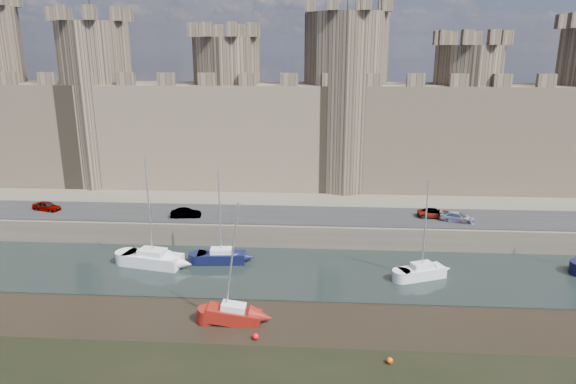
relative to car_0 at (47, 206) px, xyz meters
The scene contains 14 objects.
water_channel 35.01m from the car_0, 16.49° to the right, with size 160.00×12.00×0.08m, color black.
quay 42.46m from the car_0, 37.97° to the left, with size 160.00×60.00×2.50m, color #4C443A.
road 33.44m from the car_0, ahead, with size 160.00×7.00×0.10m, color black.
castle 36.72m from the car_0, 23.26° to the left, with size 108.50×11.00×29.00m.
car_0 is the anchor object (origin of this frame).
car_1 17.20m from the car_0, ahead, with size 1.18×3.38×1.11m, color gray.
car_2 47.57m from the car_0, ahead, with size 1.57×3.85×1.12m, color gray.
car_3 45.40m from the car_0, ahead, with size 1.79×3.88×1.08m, color gray.
sailboat_0 18.41m from the car_0, 30.83° to the right, with size 6.21×3.42×10.99m.
sailboat_1 23.95m from the car_0, 19.98° to the right, with size 4.93×2.27×9.60m.
sailboat_2 43.44m from the car_0, 14.02° to the right, with size 4.73×3.21×9.51m.
sailboat_4 32.36m from the car_0, 37.49° to the right, with size 4.32×1.70×10.08m.
buoy_1 35.47m from the car_0, 38.57° to the right, with size 0.49×0.49×0.49m, color red.
buoy_3 44.75m from the car_0, 33.28° to the right, with size 0.46×0.46×0.46m, color #E04009.
Camera 1 is at (-1.16, -22.09, 21.21)m, focal length 32.00 mm.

